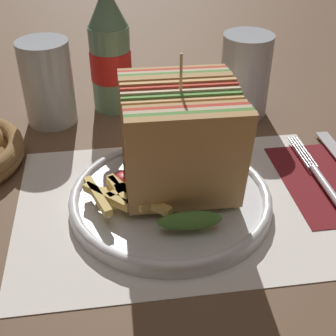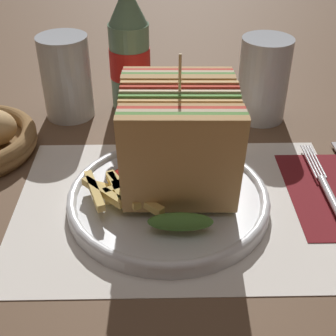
% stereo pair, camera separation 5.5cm
% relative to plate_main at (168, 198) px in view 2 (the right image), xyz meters
% --- Properties ---
extents(ground_plane, '(4.00, 4.00, 0.00)m').
position_rel_plate_main_xyz_m(ground_plane, '(-0.02, 0.02, -0.01)').
color(ground_plane, brown).
extents(placemat, '(0.39, 0.28, 0.00)m').
position_rel_plate_main_xyz_m(placemat, '(0.01, -0.00, -0.01)').
color(placemat, silver).
rests_on(placemat, ground_plane).
extents(plate_main, '(0.24, 0.24, 0.02)m').
position_rel_plate_main_xyz_m(plate_main, '(0.00, 0.00, 0.00)').
color(plate_main, white).
rests_on(plate_main, ground_plane).
extents(club_sandwich, '(0.13, 0.17, 0.17)m').
position_rel_plate_main_xyz_m(club_sandwich, '(0.01, 0.01, 0.07)').
color(club_sandwich, tan).
rests_on(club_sandwich, plate_main).
extents(fries_pile, '(0.11, 0.08, 0.02)m').
position_rel_plate_main_xyz_m(fries_pile, '(-0.05, -0.01, 0.02)').
color(fries_pile, '#E5C166').
rests_on(fries_pile, plate_main).
extents(ketchup_blob, '(0.04, 0.03, 0.01)m').
position_rel_plate_main_xyz_m(ketchup_blob, '(-0.05, 0.03, 0.02)').
color(ketchup_blob, maroon).
rests_on(ketchup_blob, plate_main).
extents(fork, '(0.02, 0.19, 0.01)m').
position_rel_plate_main_xyz_m(fork, '(0.20, 0.00, -0.00)').
color(fork, silver).
rests_on(fork, napkin).
extents(coke_bottle_near, '(0.06, 0.06, 0.22)m').
position_rel_plate_main_xyz_m(coke_bottle_near, '(-0.06, 0.27, 0.08)').
color(coke_bottle_near, slate).
rests_on(coke_bottle_near, ground_plane).
extents(glass_near, '(0.08, 0.08, 0.13)m').
position_rel_plate_main_xyz_m(glass_near, '(0.15, 0.22, 0.05)').
color(glass_near, silver).
rests_on(glass_near, ground_plane).
extents(glass_far, '(0.08, 0.08, 0.13)m').
position_rel_plate_main_xyz_m(glass_far, '(-0.15, 0.23, 0.05)').
color(glass_far, silver).
rests_on(glass_far, ground_plane).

